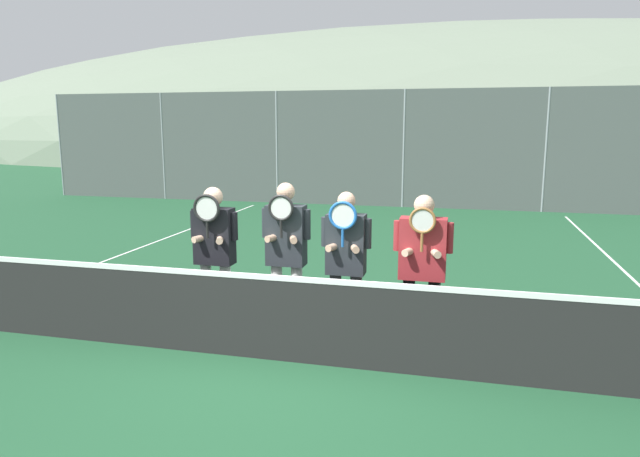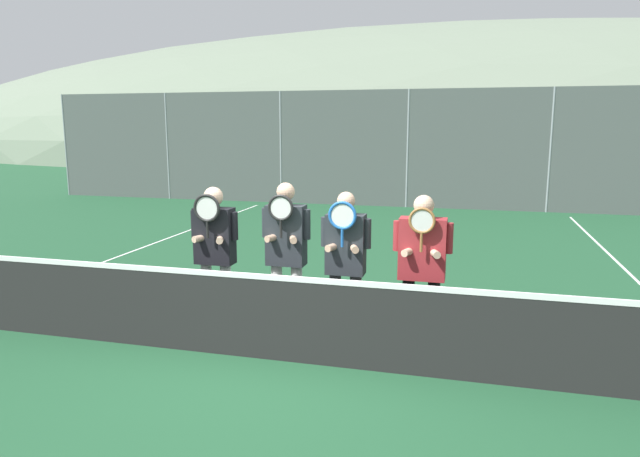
{
  "view_description": "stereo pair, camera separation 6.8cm",
  "coord_description": "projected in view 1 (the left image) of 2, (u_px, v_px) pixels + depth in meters",
  "views": [
    {
      "loc": [
        1.8,
        -5.36,
        2.44
      ],
      "look_at": [
        0.22,
        0.84,
        1.28
      ],
      "focal_mm": 32.0,
      "sensor_mm": 36.0,
      "label": 1
    },
    {
      "loc": [
        1.87,
        -5.35,
        2.44
      ],
      "look_at": [
        0.22,
        0.84,
        1.28
      ],
      "focal_mm": 32.0,
      "sensor_mm": 36.0,
      "label": 2
    }
  ],
  "objects": [
    {
      "name": "ground_plane",
      "position": [
        280.0,
        361.0,
        5.99
      ],
      "size": [
        120.0,
        120.0,
        0.0
      ],
      "primitive_type": "plane",
      "color": "#1E4C2D"
    },
    {
      "name": "hill_distant",
      "position": [
        447.0,
        151.0,
        55.6
      ],
      "size": [
        112.01,
        62.23,
        21.78
      ],
      "color": "slate",
      "rests_on": "ground_plane"
    },
    {
      "name": "clubhouse_building",
      "position": [
        406.0,
        142.0,
        26.65
      ],
      "size": [
        20.36,
        5.5,
        3.27
      ],
      "color": "beige",
      "rests_on": "ground_plane"
    },
    {
      "name": "fence_back",
      "position": [
        404.0,
        149.0,
        16.93
      ],
      "size": [
        23.88,
        0.06,
        3.48
      ],
      "color": "gray",
      "rests_on": "ground_plane"
    },
    {
      "name": "tennis_net",
      "position": [
        279.0,
        317.0,
        5.9
      ],
      "size": [
        12.07,
        0.09,
        1.03
      ],
      "color": "gray",
      "rests_on": "ground_plane"
    },
    {
      "name": "court_line_left_sideline",
      "position": [
        89.0,
        267.0,
        9.94
      ],
      "size": [
        0.05,
        16.0,
        0.01
      ],
      "primitive_type": "cube",
      "color": "white",
      "rests_on": "ground_plane"
    },
    {
      "name": "player_leftmost",
      "position": [
        214.0,
        246.0,
        6.65
      ],
      "size": [
        0.59,
        0.34,
        1.74
      ],
      "color": "white",
      "rests_on": "ground_plane"
    },
    {
      "name": "player_center_left",
      "position": [
        286.0,
        248.0,
        6.46
      ],
      "size": [
        0.57,
        0.34,
        1.81
      ],
      "color": "white",
      "rests_on": "ground_plane"
    },
    {
      "name": "player_center_right",
      "position": [
        346.0,
        258.0,
        6.21
      ],
      "size": [
        0.56,
        0.34,
        1.74
      ],
      "color": "#56565B",
      "rests_on": "ground_plane"
    },
    {
      "name": "player_rightmost",
      "position": [
        422.0,
        260.0,
        6.02
      ],
      "size": [
        0.62,
        0.34,
        1.73
      ],
      "color": "black",
      "rests_on": "ground_plane"
    },
    {
      "name": "car_far_left",
      "position": [
        240.0,
        164.0,
        22.22
      ],
      "size": [
        4.68,
        1.95,
        1.85
      ],
      "color": "navy",
      "rests_on": "ground_plane"
    },
    {
      "name": "car_left_of_center",
      "position": [
        370.0,
        167.0,
        20.85
      ],
      "size": [
        4.72,
        1.9,
        1.87
      ],
      "color": "#285638",
      "rests_on": "ground_plane"
    },
    {
      "name": "car_center",
      "position": [
        511.0,
        170.0,
        19.5
      ],
      "size": [
        4.3,
        1.93,
        1.83
      ],
      "color": "slate",
      "rests_on": "ground_plane"
    }
  ]
}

